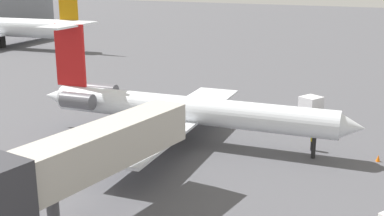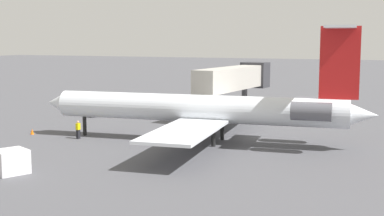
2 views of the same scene
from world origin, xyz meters
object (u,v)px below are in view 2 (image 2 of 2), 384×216
regional_jet (209,108)px  jet_bridge (237,78)px  ground_crew_marshaller (78,130)px  traffic_cone_mid (32,132)px  cargo_container_uld (11,162)px  baggage_tug_lead (88,108)px

regional_jet → jet_bridge: size_ratio=1.90×
ground_crew_marshaller → traffic_cone_mid: (-0.11, -5.44, -0.58)m
regional_jet → cargo_container_uld: 17.84m
jet_bridge → baggage_tug_lead: size_ratio=3.88×
ground_crew_marshaller → cargo_container_uld: bearing=14.7°
regional_jet → baggage_tug_lead: bearing=-117.3°
regional_jet → traffic_cone_mid: (2.99, -17.17, -2.87)m
baggage_tug_lead → cargo_container_uld: bearing=23.7°
baggage_tug_lead → cargo_container_uld: baggage_tug_lead is taller
jet_bridge → cargo_container_uld: bearing=-9.9°
jet_bridge → ground_crew_marshaller: (19.68, -8.88, -3.67)m
ground_crew_marshaller → cargo_container_uld: size_ratio=0.63×
regional_jet → cargo_container_uld: bearing=-28.6°
regional_jet → cargo_container_uld: (15.53, -8.48, -2.32)m
ground_crew_marshaller → cargo_container_uld: 12.85m
regional_jet → ground_crew_marshaller: bearing=-75.2°
ground_crew_marshaller → baggage_tug_lead: size_ratio=0.41×
ground_crew_marshaller → baggage_tug_lead: (-13.33, -8.04, -0.02)m
jet_bridge → baggage_tug_lead: jet_bridge is taller
regional_jet → baggage_tug_lead: regional_jet is taller
ground_crew_marshaller → baggage_tug_lead: baggage_tug_lead is taller
baggage_tug_lead → cargo_container_uld: size_ratio=1.54×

